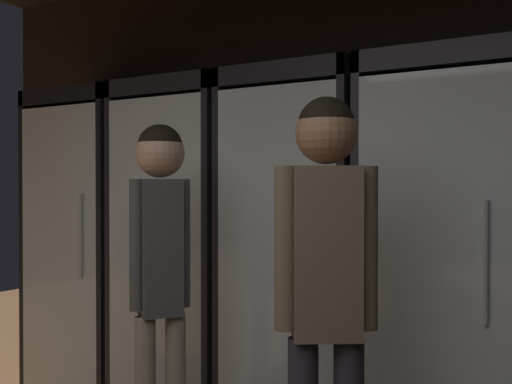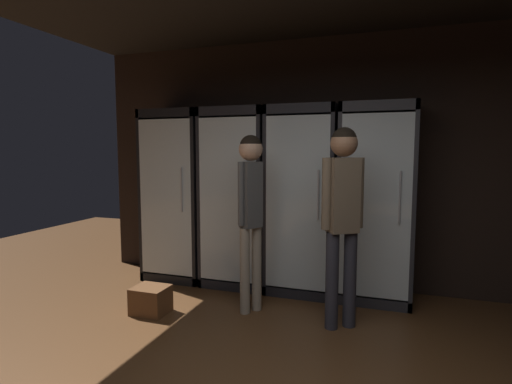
{
  "view_description": "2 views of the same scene",
  "coord_description": "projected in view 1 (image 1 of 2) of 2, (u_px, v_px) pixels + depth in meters",
  "views": [
    {
      "loc": [
        1.12,
        -0.19,
        1.42
      ],
      "look_at": [
        -0.66,
        2.7,
        1.38
      ],
      "focal_mm": 43.49,
      "sensor_mm": 36.0,
      "label": 1
    },
    {
      "loc": [
        0.54,
        -1.58,
        1.55
      ],
      "look_at": [
        -0.89,
        2.61,
        1.09
      ],
      "focal_mm": 28.28,
      "sensor_mm": 36.0,
      "label": 2
    }
  ],
  "objects": [
    {
      "name": "cooler_center",
      "position": [
        305.0,
        267.0,
        3.28
      ],
      "size": [
        0.74,
        0.6,
        2.02
      ],
      "color": "black",
      "rests_on": "ground"
    },
    {
      "name": "cooler_far_left",
      "position": [
        98.0,
        250.0,
        4.09
      ],
      "size": [
        0.74,
        0.6,
        2.02
      ],
      "color": "black",
      "rests_on": "ground"
    },
    {
      "name": "cooler_left",
      "position": [
        190.0,
        256.0,
        3.68
      ],
      "size": [
        0.74,
        0.6,
        2.02
      ],
      "color": "black",
      "rests_on": "ground"
    },
    {
      "name": "cooler_right",
      "position": [
        452.0,
        276.0,
        2.88
      ],
      "size": [
        0.74,
        0.6,
        2.02
      ],
      "color": "#2B2B30",
      "rests_on": "ground"
    },
    {
      "name": "shopper_far",
      "position": [
        160.0,
        254.0,
        2.81
      ],
      "size": [
        0.22,
        0.24,
        1.69
      ],
      "color": "gray",
      "rests_on": "ground"
    },
    {
      "name": "shopper_near",
      "position": [
        326.0,
        274.0,
        2.29
      ],
      "size": [
        0.33,
        0.28,
        1.75
      ],
      "color": "#2D2D38",
      "rests_on": "ground"
    },
    {
      "name": "wall_back",
      "position": [
        393.0,
        188.0,
        3.33
      ],
      "size": [
        6.0,
        0.06,
        2.8
      ],
      "primitive_type": "cube",
      "color": "black",
      "rests_on": "ground"
    }
  ]
}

